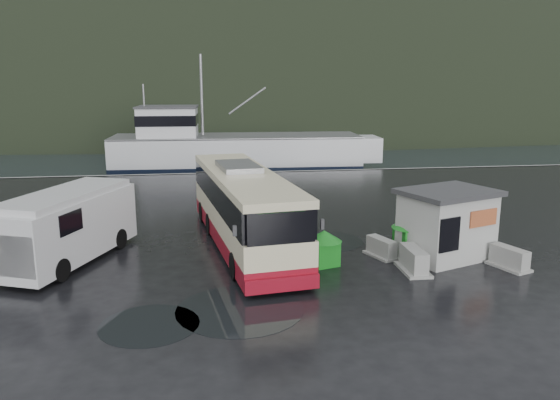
{
  "coord_description": "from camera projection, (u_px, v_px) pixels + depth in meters",
  "views": [
    {
      "loc": [
        -1.46,
        -19.79,
        6.76
      ],
      "look_at": [
        1.73,
        2.75,
        1.7
      ],
      "focal_mm": 35.0,
      "sensor_mm": 36.0,
      "label": 1
    }
  ],
  "objects": [
    {
      "name": "ground",
      "position": [
        245.0,
        260.0,
        20.79
      ],
      "size": [
        160.0,
        160.0,
        0.0
      ],
      "primitive_type": "plane",
      "color": "black",
      "rests_on": "ground"
    },
    {
      "name": "harbor_water",
      "position": [
        208.0,
        109.0,
        127.11
      ],
      "size": [
        300.0,
        180.0,
        0.02
      ],
      "primitive_type": "cube",
      "color": "black",
      "rests_on": "ground"
    },
    {
      "name": "quay_edge",
      "position": [
        224.0,
        173.0,
        40.12
      ],
      "size": [
        160.0,
        0.6,
        1.5
      ],
      "primitive_type": "cube",
      "color": "#999993",
      "rests_on": "ground"
    },
    {
      "name": "headland",
      "position": [
        225.0,
        93.0,
        263.79
      ],
      "size": [
        780.0,
        540.0,
        570.0
      ],
      "primitive_type": "ellipsoid",
      "color": "black",
      "rests_on": "ground"
    },
    {
      "name": "coach_bus",
      "position": [
        244.0,
        245.0,
        22.74
      ],
      "size": [
        4.47,
        11.97,
        3.3
      ],
      "primitive_type": null,
      "rotation": [
        0.0,
        0.0,
        0.13
      ],
      "color": "beige",
      "rests_on": "ground"
    },
    {
      "name": "white_van",
      "position": [
        70.0,
        261.0,
        20.68
      ],
      "size": [
        4.51,
        6.89,
        2.73
      ],
      "primitive_type": null,
      "rotation": [
        0.0,
        0.0,
        -0.38
      ],
      "color": "silver",
      "rests_on": "ground"
    },
    {
      "name": "waste_bin_left",
      "position": [
        324.0,
        265.0,
        20.3
      ],
      "size": [
        1.2,
        1.2,
        1.33
      ],
      "primitive_type": null,
      "rotation": [
        0.0,
        0.0,
        0.3
      ],
      "color": "#16811D",
      "rests_on": "ground"
    },
    {
      "name": "waste_bin_right",
      "position": [
        411.0,
        255.0,
        21.42
      ],
      "size": [
        1.27,
        1.27,
        1.61
      ],
      "primitive_type": null,
      "rotation": [
        0.0,
        0.0,
        0.1
      ],
      "color": "#16811D",
      "rests_on": "ground"
    },
    {
      "name": "dome_tent",
      "position": [
        284.0,
        274.0,
        19.36
      ],
      "size": [
        2.31,
        3.12,
        1.18
      ],
      "primitive_type": null,
      "rotation": [
        0.0,
        0.0,
        0.06
      ],
      "color": "#2C321E",
      "rests_on": "ground"
    },
    {
      "name": "ticket_kiosk",
      "position": [
        444.0,
        257.0,
        21.14
      ],
      "size": [
        4.11,
        3.63,
        2.67
      ],
      "primitive_type": null,
      "rotation": [
        0.0,
        0.0,
        0.36
      ],
      "color": "#B9B9B5",
      "rests_on": "ground"
    },
    {
      "name": "jersey_barrier_a",
      "position": [
        381.0,
        256.0,
        21.25
      ],
      "size": [
        1.19,
        1.62,
        0.73
      ],
      "primitive_type": null,
      "rotation": [
        0.0,
        0.0,
        0.36
      ],
      "color": "#999993",
      "rests_on": "ground"
    },
    {
      "name": "jersey_barrier_b",
      "position": [
        413.0,
        271.0,
        19.61
      ],
      "size": [
        0.89,
        1.74,
        0.86
      ],
      "primitive_type": null,
      "rotation": [
        0.0,
        0.0,
        -0.02
      ],
      "color": "#999993",
      "rests_on": "ground"
    },
    {
      "name": "jersey_barrier_c",
      "position": [
        508.0,
        268.0,
        19.96
      ],
      "size": [
        1.25,
        1.72,
        0.77
      ],
      "primitive_type": null,
      "rotation": [
        0.0,
        0.0,
        0.34
      ],
      "color": "#999993",
      "rests_on": "ground"
    },
    {
      "name": "fishing_trawler",
      "position": [
        237.0,
        157.0,
        48.45
      ],
      "size": [
        25.75,
        6.64,
        10.22
      ],
      "primitive_type": null,
      "rotation": [
        0.0,
        0.0,
        -0.04
      ],
      "color": "silver",
      "rests_on": "ground"
    },
    {
      "name": "puddles",
      "position": [
        253.0,
        287.0,
        18.1
      ],
      "size": [
        9.7,
        10.17,
        0.01
      ],
      "color": "black",
      "rests_on": "ground"
    }
  ]
}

